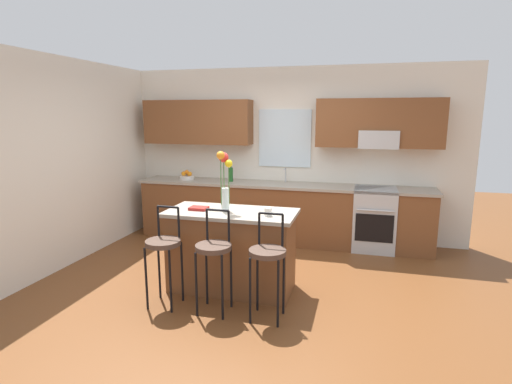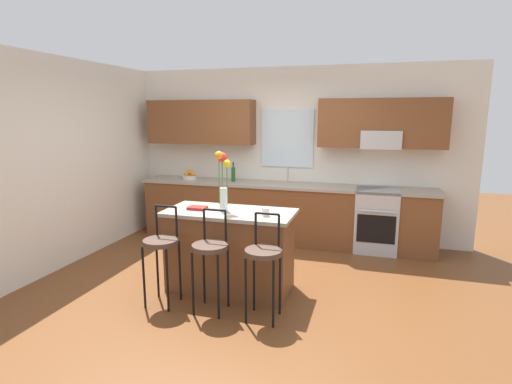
{
  "view_description": "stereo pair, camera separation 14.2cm",
  "coord_description": "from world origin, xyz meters",
  "px_view_note": "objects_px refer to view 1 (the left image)",
  "views": [
    {
      "loc": [
        1.21,
        -4.29,
        1.98
      ],
      "look_at": [
        -0.09,
        0.55,
        1.0
      ],
      "focal_mm": 28.09,
      "sensor_mm": 36.0,
      "label": 1
    },
    {
      "loc": [
        1.35,
        -4.25,
        1.98
      ],
      "look_at": [
        -0.09,
        0.55,
        1.0
      ],
      "focal_mm": 28.09,
      "sensor_mm": 36.0,
      "label": 2
    }
  ],
  "objects_px": {
    "cookbook": "(199,208)",
    "bottle_olive_oil": "(231,174)",
    "bar_stool_far": "(268,257)",
    "fruit_bowl_oranges": "(187,176)",
    "flower_vase": "(225,177)",
    "oven_range": "(374,219)",
    "bar_stool_near": "(164,247)",
    "bar_stool_middle": "(214,252)",
    "kitchen_island": "(232,250)",
    "mug_ceramic": "(268,212)"
  },
  "relations": [
    {
      "from": "flower_vase",
      "to": "bar_stool_far",
      "type": "bearing_deg",
      "value": -41.21
    },
    {
      "from": "bar_stool_near",
      "to": "mug_ceramic",
      "type": "distance_m",
      "value": 1.14
    },
    {
      "from": "bar_stool_near",
      "to": "bar_stool_far",
      "type": "xyz_separation_m",
      "value": [
        1.1,
        0.0,
        0.0
      ]
    },
    {
      "from": "flower_vase",
      "to": "mug_ceramic",
      "type": "bearing_deg",
      "value": -10.11
    },
    {
      "from": "flower_vase",
      "to": "cookbook",
      "type": "bearing_deg",
      "value": -176.0
    },
    {
      "from": "bar_stool_near",
      "to": "cookbook",
      "type": "height_order",
      "value": "bar_stool_near"
    },
    {
      "from": "bar_stool_far",
      "to": "bottle_olive_oil",
      "type": "height_order",
      "value": "bottle_olive_oil"
    },
    {
      "from": "kitchen_island",
      "to": "bar_stool_middle",
      "type": "relative_size",
      "value": 1.39
    },
    {
      "from": "oven_range",
      "to": "bar_stool_near",
      "type": "height_order",
      "value": "bar_stool_near"
    },
    {
      "from": "kitchen_island",
      "to": "fruit_bowl_oranges",
      "type": "distance_m",
      "value": 2.41
    },
    {
      "from": "bar_stool_far",
      "to": "fruit_bowl_oranges",
      "type": "xyz_separation_m",
      "value": [
        -1.95,
        2.45,
        0.34
      ]
    },
    {
      "from": "oven_range",
      "to": "bar_stool_near",
      "type": "bearing_deg",
      "value": -131.41
    },
    {
      "from": "bottle_olive_oil",
      "to": "bar_stool_near",
      "type": "bearing_deg",
      "value": -87.98
    },
    {
      "from": "flower_vase",
      "to": "fruit_bowl_oranges",
      "type": "xyz_separation_m",
      "value": [
        -1.34,
        1.91,
        -0.33
      ]
    },
    {
      "from": "flower_vase",
      "to": "oven_range",
      "type": "bearing_deg",
      "value": 48.67
    },
    {
      "from": "kitchen_island",
      "to": "bar_stool_far",
      "type": "xyz_separation_m",
      "value": [
        0.55,
        -0.55,
        0.17
      ]
    },
    {
      "from": "oven_range",
      "to": "bottle_olive_oil",
      "type": "xyz_separation_m",
      "value": [
        -2.22,
        0.02,
        0.58
      ]
    },
    {
      "from": "oven_range",
      "to": "flower_vase",
      "type": "relative_size",
      "value": 1.38
    },
    {
      "from": "kitchen_island",
      "to": "flower_vase",
      "type": "xyz_separation_m",
      "value": [
        -0.07,
        -0.01,
        0.84
      ]
    },
    {
      "from": "kitchen_island",
      "to": "cookbook",
      "type": "height_order",
      "value": "cookbook"
    },
    {
      "from": "cookbook",
      "to": "fruit_bowl_oranges",
      "type": "height_order",
      "value": "fruit_bowl_oranges"
    },
    {
      "from": "oven_range",
      "to": "kitchen_island",
      "type": "bearing_deg",
      "value": -130.32
    },
    {
      "from": "flower_vase",
      "to": "kitchen_island",
      "type": "bearing_deg",
      "value": 9.86
    },
    {
      "from": "bar_stool_far",
      "to": "fruit_bowl_oranges",
      "type": "bearing_deg",
      "value": 128.57
    },
    {
      "from": "bar_stool_middle",
      "to": "cookbook",
      "type": "height_order",
      "value": "bar_stool_middle"
    },
    {
      "from": "bar_stool_near",
      "to": "bottle_olive_oil",
      "type": "relative_size",
      "value": 3.42
    },
    {
      "from": "bar_stool_middle",
      "to": "bar_stool_far",
      "type": "relative_size",
      "value": 1.0
    },
    {
      "from": "kitchen_island",
      "to": "cookbook",
      "type": "xyz_separation_m",
      "value": [
        -0.37,
        -0.03,
        0.47
      ]
    },
    {
      "from": "flower_vase",
      "to": "mug_ceramic",
      "type": "xyz_separation_m",
      "value": [
        0.51,
        -0.09,
        -0.34
      ]
    },
    {
      "from": "bar_stool_far",
      "to": "bar_stool_near",
      "type": "bearing_deg",
      "value": 180.0
    },
    {
      "from": "kitchen_island",
      "to": "fruit_bowl_oranges",
      "type": "height_order",
      "value": "fruit_bowl_oranges"
    },
    {
      "from": "oven_range",
      "to": "mug_ceramic",
      "type": "distance_m",
      "value": 2.34
    },
    {
      "from": "bar_stool_near",
      "to": "flower_vase",
      "type": "relative_size",
      "value": 1.56
    },
    {
      "from": "cookbook",
      "to": "bottle_olive_oil",
      "type": "xyz_separation_m",
      "value": [
        -0.26,
        1.93,
        0.1
      ]
    },
    {
      "from": "kitchen_island",
      "to": "bar_stool_far",
      "type": "bearing_deg",
      "value": -45.16
    },
    {
      "from": "oven_range",
      "to": "kitchen_island",
      "type": "relative_size",
      "value": 0.64
    },
    {
      "from": "bar_stool_far",
      "to": "cookbook",
      "type": "relative_size",
      "value": 5.21
    },
    {
      "from": "bar_stool_middle",
      "to": "mug_ceramic",
      "type": "xyz_separation_m",
      "value": [
        0.45,
        0.45,
        0.33
      ]
    },
    {
      "from": "bar_stool_near",
      "to": "cookbook",
      "type": "distance_m",
      "value": 0.63
    },
    {
      "from": "bar_stool_far",
      "to": "flower_vase",
      "type": "bearing_deg",
      "value": 138.79
    },
    {
      "from": "bar_stool_near",
      "to": "flower_vase",
      "type": "height_order",
      "value": "flower_vase"
    },
    {
      "from": "flower_vase",
      "to": "fruit_bowl_oranges",
      "type": "distance_m",
      "value": 2.35
    },
    {
      "from": "bar_stool_far",
      "to": "mug_ceramic",
      "type": "xyz_separation_m",
      "value": [
        -0.1,
        0.45,
        0.33
      ]
    },
    {
      "from": "bar_stool_near",
      "to": "bar_stool_far",
      "type": "relative_size",
      "value": 1.0
    },
    {
      "from": "oven_range",
      "to": "mug_ceramic",
      "type": "bearing_deg",
      "value": -120.05
    },
    {
      "from": "bottle_olive_oil",
      "to": "flower_vase",
      "type": "bearing_deg",
      "value": -73.41
    },
    {
      "from": "kitchen_island",
      "to": "mug_ceramic",
      "type": "distance_m",
      "value": 0.68
    },
    {
      "from": "bar_stool_middle",
      "to": "fruit_bowl_oranges",
      "type": "xyz_separation_m",
      "value": [
        -1.4,
        2.45,
        0.34
      ]
    },
    {
      "from": "oven_range",
      "to": "bar_stool_middle",
      "type": "relative_size",
      "value": 0.88
    },
    {
      "from": "kitchen_island",
      "to": "fruit_bowl_oranges",
      "type": "xyz_separation_m",
      "value": [
        -1.4,
        1.9,
        0.51
      ]
    }
  ]
}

